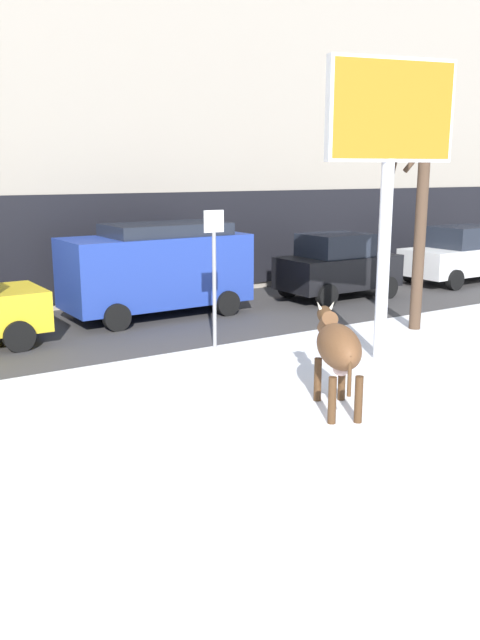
# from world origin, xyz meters

# --- Properties ---
(ground_plane) EXTENTS (120.00, 120.00, 0.00)m
(ground_plane) POSITION_xyz_m (0.00, 0.00, 0.00)
(ground_plane) COLOR white
(road_strip) EXTENTS (60.00, 5.60, 0.01)m
(road_strip) POSITION_xyz_m (0.00, 8.79, 0.00)
(road_strip) COLOR #423F3F
(road_strip) RESTS_ON ground
(building_facade) EXTENTS (44.00, 6.10, 13.00)m
(building_facade) POSITION_xyz_m (0.00, 14.32, 6.48)
(building_facade) COLOR #A39989
(building_facade) RESTS_ON ground
(cow_brown) EXTENTS (1.22, 1.88, 1.54)m
(cow_brown) POSITION_xyz_m (1.00, 1.74, 0.99)
(cow_brown) COLOR brown
(cow_brown) RESTS_ON ground
(billboard) EXTENTS (2.49, 0.81, 5.56)m
(billboard) POSITION_xyz_m (3.59, 3.48, 4.31)
(billboard) COLOR silver
(billboard) RESTS_ON ground
(car_blue_van) EXTENTS (4.63, 2.19, 2.32)m
(car_blue_van) POSITION_xyz_m (1.59, 9.32, 1.24)
(car_blue_van) COLOR #233D9E
(car_blue_van) RESTS_ON ground
(car_black_hatchback) EXTENTS (3.53, 1.97, 1.86)m
(car_black_hatchback) POSITION_xyz_m (6.97, 8.75, 0.93)
(car_black_hatchback) COLOR black
(car_black_hatchback) RESTS_ON ground
(car_white_sedan) EXTENTS (4.23, 2.04, 1.84)m
(car_white_sedan) POSITION_xyz_m (12.23, 8.71, 0.91)
(car_white_sedan) COLOR white
(car_white_sedan) RESTS_ON ground
(pedestrian_by_cars) EXTENTS (0.36, 0.24, 1.73)m
(pedestrian_by_cars) POSITION_xyz_m (8.58, 11.78, 0.88)
(pedestrian_by_cars) COLOR #282833
(pedestrian_by_cars) RESTS_ON ground
(bare_tree_left_lot) EXTENTS (1.59, 1.59, 5.36)m
(bare_tree_left_lot) POSITION_xyz_m (6.03, 4.89, 2.86)
(bare_tree_left_lot) COLOR #4C3828
(bare_tree_left_lot) RESTS_ON ground
(street_sign) EXTENTS (0.44, 0.08, 2.82)m
(street_sign) POSITION_xyz_m (1.28, 5.92, 1.67)
(street_sign) COLOR gray
(street_sign) RESTS_ON ground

